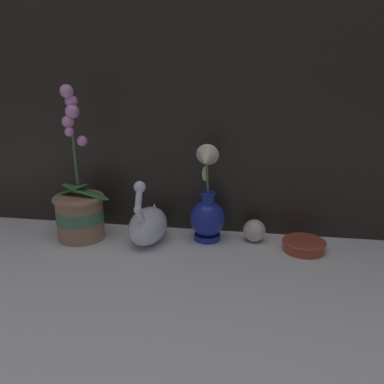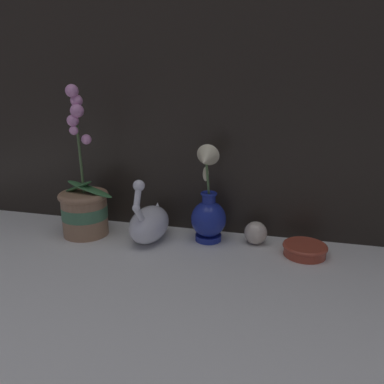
# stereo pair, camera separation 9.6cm
# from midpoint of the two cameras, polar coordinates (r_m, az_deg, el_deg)

# --- Properties ---
(ground_plane) EXTENTS (2.80, 2.80, 0.00)m
(ground_plane) POSITION_cam_midpoint_polar(r_m,az_deg,el_deg) (1.05, -3.68, -10.65)
(ground_plane) COLOR silver
(window_backdrop) EXTENTS (2.80, 0.03, 1.20)m
(window_backdrop) POSITION_cam_midpoint_polar(r_m,az_deg,el_deg) (1.19, -1.34, 22.37)
(window_backdrop) COLOR black
(window_backdrop) RESTS_ON ground_plane
(orchid_potted_plant) EXTENTS (0.20, 0.16, 0.47)m
(orchid_potted_plant) POSITION_cam_midpoint_polar(r_m,az_deg,el_deg) (1.23, -18.95, -2.39)
(orchid_potted_plant) COLOR #9E7556
(orchid_potted_plant) RESTS_ON ground_plane
(swan_figurine) EXTENTS (0.11, 0.22, 0.21)m
(swan_figurine) POSITION_cam_midpoint_polar(r_m,az_deg,el_deg) (1.17, -9.05, -4.84)
(swan_figurine) COLOR white
(swan_figurine) RESTS_ON ground_plane
(blue_vase) EXTENTS (0.11, 0.14, 0.31)m
(blue_vase) POSITION_cam_midpoint_polar(r_m,az_deg,el_deg) (1.14, -0.05, -2.89)
(blue_vase) COLOR navy
(blue_vase) RESTS_ON ground_plane
(glass_sphere) EXTENTS (0.07, 0.07, 0.07)m
(glass_sphere) POSITION_cam_midpoint_polar(r_m,az_deg,el_deg) (1.17, 7.16, -5.89)
(glass_sphere) COLOR beige
(glass_sphere) RESTS_ON ground_plane
(amber_dish) EXTENTS (0.13, 0.13, 0.03)m
(amber_dish) POSITION_cam_midpoint_polar(r_m,az_deg,el_deg) (1.14, 14.37, -7.80)
(amber_dish) COLOR #A8422D
(amber_dish) RESTS_ON ground_plane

